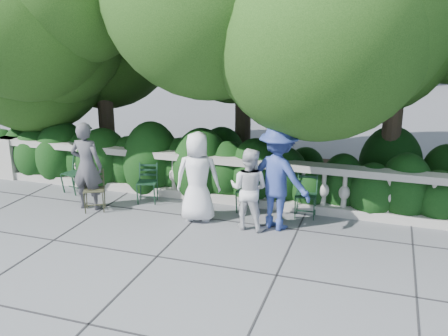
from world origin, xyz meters
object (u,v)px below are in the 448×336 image
(chair_e, at_px, (304,219))
(person_woman_grey, at_px, (87,166))
(chair_b, at_px, (147,205))
(person_older_blue, at_px, (278,177))
(chair_a, at_px, (70,194))
(chair_d, at_px, (245,214))
(chair_weathered, at_px, (95,213))
(person_businessman, at_px, (198,177))
(person_casual_man, at_px, (249,189))

(chair_e, distance_m, person_woman_grey, 4.46)
(chair_b, distance_m, person_older_blue, 3.04)
(chair_a, distance_m, person_woman_grey, 1.41)
(person_older_blue, bearing_deg, chair_e, -108.11)
(person_woman_grey, relative_size, person_older_blue, 0.92)
(chair_b, height_order, chair_e, same)
(chair_b, bearing_deg, chair_d, -11.94)
(chair_weathered, height_order, person_businessman, person_businessman)
(chair_d, bearing_deg, chair_e, 5.93)
(chair_weathered, bearing_deg, chair_d, -9.71)
(chair_e, height_order, person_businessman, person_businessman)
(chair_b, height_order, chair_weathered, same)
(chair_d, height_order, person_older_blue, person_older_blue)
(chair_a, distance_m, person_casual_man, 4.38)
(chair_d, bearing_deg, person_casual_man, -67.66)
(chair_weathered, height_order, person_casual_man, person_casual_man)
(chair_a, xyz_separation_m, chair_b, (1.92, -0.05, 0.00))
(chair_a, bearing_deg, person_woman_grey, -20.32)
(chair_b, bearing_deg, person_businessman, -33.36)
(person_casual_man, bearing_deg, chair_e, -137.00)
(person_businessman, bearing_deg, person_casual_man, 163.88)
(person_casual_man, bearing_deg, person_woman_grey, 6.23)
(chair_a, distance_m, chair_d, 4.04)
(chair_d, bearing_deg, person_older_blue, -29.33)
(person_woman_grey, distance_m, person_casual_man, 3.38)
(chair_d, distance_m, person_older_blue, 1.31)
(chair_b, bearing_deg, chair_weathered, -151.18)
(chair_a, xyz_separation_m, person_casual_man, (4.27, -0.54, 0.76))
(chair_weathered, distance_m, person_woman_grey, 0.96)
(chair_b, distance_m, person_woman_grey, 1.46)
(chair_a, height_order, person_casual_man, person_casual_man)
(chair_a, height_order, chair_d, same)
(person_businessman, xyz_separation_m, person_older_blue, (1.53, 0.12, 0.11))
(person_casual_man, relative_size, person_older_blue, 0.78)
(chair_b, distance_m, person_casual_man, 2.52)
(chair_e, xyz_separation_m, chair_weathered, (-4.05, -0.99, 0.00))
(chair_d, bearing_deg, person_woman_grey, -166.07)
(person_businessman, height_order, person_casual_man, person_businessman)
(chair_b, relative_size, chair_weathered, 1.00)
(chair_a, bearing_deg, chair_b, 11.58)
(chair_d, relative_size, chair_e, 1.00)
(chair_e, bearing_deg, chair_weathered, -169.44)
(person_businessman, distance_m, person_woman_grey, 2.35)
(chair_a, xyz_separation_m, person_older_blue, (4.78, -0.36, 0.98))
(chair_weathered, bearing_deg, person_businessman, -17.89)
(chair_d, xyz_separation_m, person_woman_grey, (-3.13, -0.69, 0.90))
(person_casual_man, xyz_separation_m, person_older_blue, (0.50, 0.18, 0.22))
(person_casual_man, bearing_deg, chair_d, -63.98)
(chair_a, distance_m, person_older_blue, 4.89)
(chair_a, bearing_deg, person_older_blue, 8.90)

